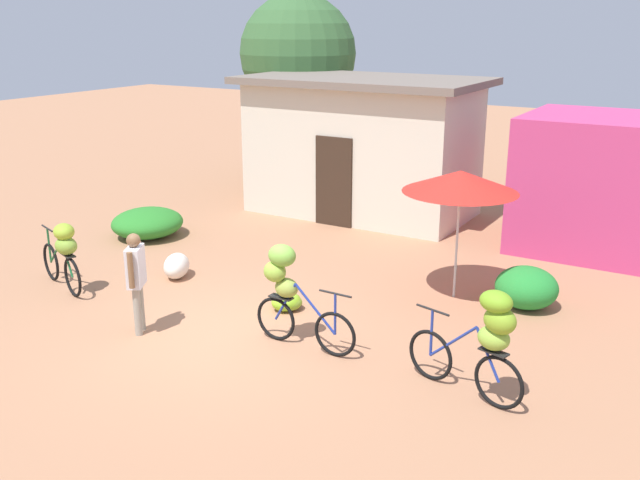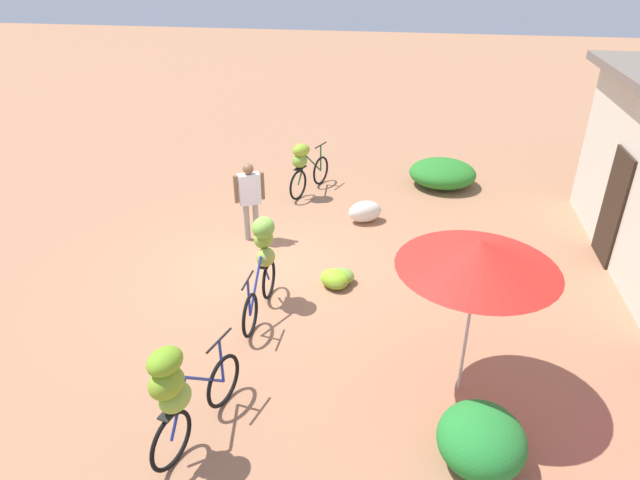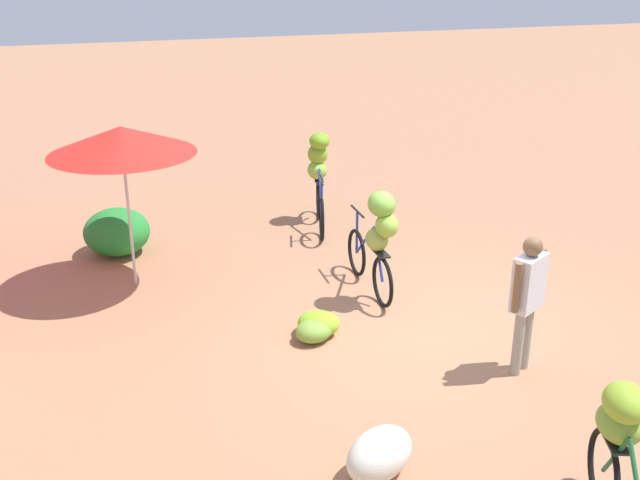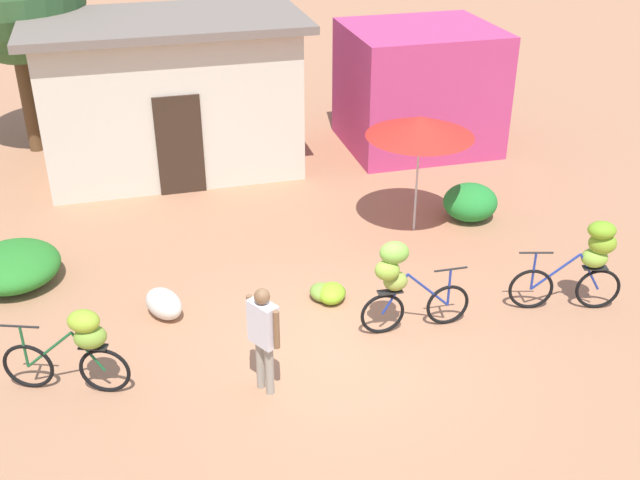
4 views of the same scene
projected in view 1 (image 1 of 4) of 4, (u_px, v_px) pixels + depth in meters
The scene contains 13 objects.
ground_plane at pixel (225, 335), 10.60m from camera, with size 60.00×60.00×0.00m, color #AB7452.
building_low at pixel (362, 146), 16.77m from camera, with size 5.52×3.15×3.18m.
shop_pink at pixel (606, 184), 14.18m from camera, with size 3.20×2.80×2.67m, color #C03A73.
tree_behind_building at pixel (298, 54), 19.18m from camera, with size 3.12×3.12×5.11m.
hedge_bush_front_left at pixel (147, 223), 15.24m from camera, with size 1.46×1.55×0.61m, color #2A7E29.
hedge_bush_front_right at pixel (526, 288), 11.51m from camera, with size 1.01×0.96×0.68m, color #258933.
market_umbrella at pixel (461, 181), 11.46m from camera, with size 1.87×1.87×2.16m.
bicycle_leftmost at pixel (64, 250), 12.05m from camera, with size 1.61×0.68×1.23m.
bicycle_near_pile at pixel (289, 287), 10.06m from camera, with size 1.65×0.39×1.47m.
bicycle_center_loaded at pixel (486, 335), 8.52m from camera, with size 1.64×0.57×1.48m.
banana_pile_on_ground at pixel (286, 301), 11.49m from camera, with size 0.70×0.68×0.29m.
produce_sack at pixel (177, 266), 12.87m from camera, with size 0.70×0.44×0.44m, color silver.
person_vendor at pixel (136, 273), 10.41m from camera, with size 0.37×0.51×1.54m.
Camera 1 is at (6.16, -7.62, 4.50)m, focal length 40.24 mm.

